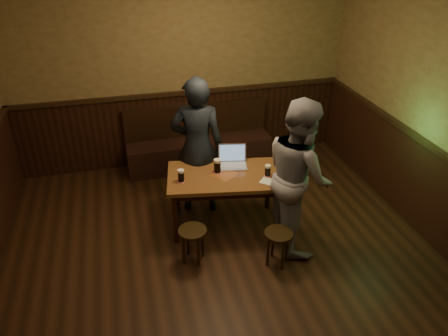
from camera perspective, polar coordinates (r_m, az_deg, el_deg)
The scene contains 12 objects.
room at distance 4.17m, azimuth 0.84°, elevation -1.91°, with size 5.04×6.04×2.84m.
bench at distance 6.79m, azimuth -3.29°, elevation 2.80°, with size 2.20×0.50×0.95m.
pub_table at distance 5.27m, azimuth 0.08°, elevation -1.76°, with size 1.47×0.99×0.73m.
stool_left at distance 4.89m, azimuth -4.12°, elevation -8.86°, with size 0.40×0.40×0.43m.
stool_right at distance 4.88m, azimuth 7.12°, elevation -9.16°, with size 0.35×0.35×0.42m.
pint_left at distance 5.07m, azimuth -5.63°, elevation -0.99°, with size 0.10×0.10×0.16m.
pint_mid at distance 5.22m, azimuth -0.88°, elevation 0.27°, with size 0.11×0.11×0.18m.
pint_right at distance 5.18m, azimuth 5.74°, elevation -0.32°, with size 0.09×0.09×0.15m.
laptop at distance 5.40m, azimuth 1.12°, elevation 1.06°, with size 0.39×0.34×0.24m.
menu at distance 5.10m, azimuth 6.04°, elevation -1.81°, with size 0.22×0.15×0.00m, color silver.
person_suit at distance 5.47m, azimuth -3.51°, elevation 2.79°, with size 0.66×0.44×1.82m, color black.
person_grey at distance 4.94m, azimuth 9.74°, elevation -0.92°, with size 0.88×0.68×1.80m, color gray.
Camera 1 is at (-0.94, -3.20, 3.39)m, focal length 35.00 mm.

